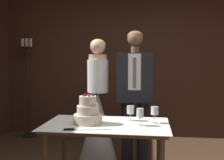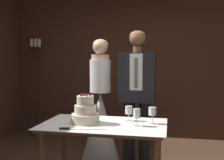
% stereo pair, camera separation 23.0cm
% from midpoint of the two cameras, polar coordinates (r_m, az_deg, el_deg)
% --- Properties ---
extents(wall_back, '(4.92, 0.12, 2.77)m').
position_cam_midpoint_polar(wall_back, '(5.19, 2.52, 3.95)').
color(wall_back, '#472B1E').
rests_on(wall_back, ground_plane).
extents(cake_table, '(1.28, 0.79, 0.75)m').
position_cam_midpoint_polar(cake_table, '(2.95, -3.39, -10.64)').
color(cake_table, '#8E6B4C').
rests_on(cake_table, ground_plane).
extents(tiered_cake, '(0.29, 0.29, 0.31)m').
position_cam_midpoint_polar(tiered_cake, '(2.94, -7.17, -6.63)').
color(tiered_cake, beige).
rests_on(tiered_cake, cake_table).
extents(cake_knife, '(0.44, 0.12, 0.02)m').
position_cam_midpoint_polar(cake_knife, '(2.71, -9.33, -9.90)').
color(cake_knife, silver).
rests_on(cake_knife, cake_table).
extents(wine_glass_near, '(0.07, 0.07, 0.17)m').
position_cam_midpoint_polar(wine_glass_near, '(2.83, 3.40, -6.91)').
color(wine_glass_near, silver).
rests_on(wine_glass_near, cake_table).
extents(wine_glass_middle, '(0.08, 0.08, 0.16)m').
position_cam_midpoint_polar(wine_glass_middle, '(3.06, 1.62, -6.17)').
color(wine_glass_middle, silver).
rests_on(wine_glass_middle, cake_table).
extents(wine_glass_far, '(0.08, 0.08, 0.17)m').
position_cam_midpoint_polar(wine_glass_far, '(2.95, 6.47, -6.40)').
color(wine_glass_far, silver).
rests_on(wine_glass_far, cake_table).
extents(bride, '(0.54, 0.54, 1.68)m').
position_cam_midpoint_polar(bride, '(3.82, -4.59, -7.84)').
color(bride, white).
rests_on(bride, ground_plane).
extents(groom, '(0.46, 0.25, 1.78)m').
position_cam_midpoint_polar(groom, '(3.68, 2.90, -2.09)').
color(groom, black).
rests_on(groom, ground_plane).
extents(candle_stand, '(0.28, 0.28, 1.79)m').
position_cam_midpoint_polar(candle_stand, '(5.35, -17.99, -1.02)').
color(candle_stand, black).
rests_on(candle_stand, ground_plane).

